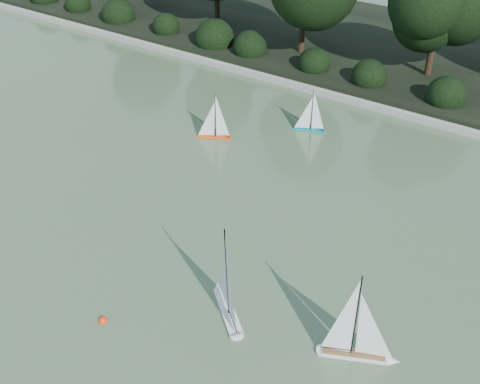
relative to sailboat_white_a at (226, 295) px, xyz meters
The scene contains 9 objects.
ground 1.70m from the sailboat_white_a, 163.33° to the right, with size 80.00×80.00×0.00m, color #3E4F2F.
pond_coping 8.67m from the sailboat_white_a, 100.65° to the left, with size 40.00×0.35×0.18m, color gray.
far_bank 12.62m from the sailboat_white_a, 97.29° to the left, with size 40.00×8.00×0.30m, color black.
shrub_hedge 9.56m from the sailboat_white_a, 99.65° to the left, with size 29.10×1.10×1.10m.
sailboat_white_a is the anchor object (origin of this frame).
sailboat_white_b 2.33m from the sailboat_white_a, ahead, with size 1.24×0.71×1.77m.
sailboat_orange 6.00m from the sailboat_white_a, 129.44° to the left, with size 0.90×0.56×1.30m.
sailboat_teal 6.66m from the sailboat_white_a, 107.86° to the left, with size 0.87×0.47×1.23m.
race_buoy 2.07m from the sailboat_white_a, 136.97° to the right, with size 0.16×0.16×0.16m, color #F8320D.
Camera 1 is at (5.97, -5.40, 7.27)m, focal length 45.00 mm.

